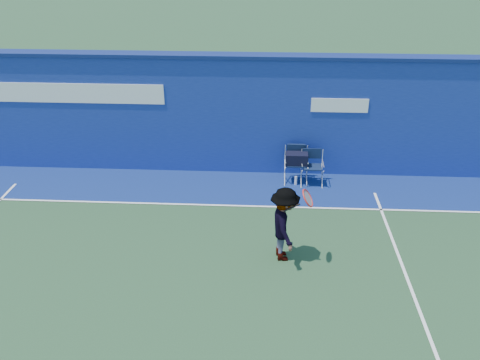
# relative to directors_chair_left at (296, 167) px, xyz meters

# --- Properties ---
(ground) EXTENTS (80.00, 80.00, 0.00)m
(ground) POSITION_rel_directors_chair_left_xyz_m (-2.58, -4.54, -0.40)
(ground) COLOR #244427
(ground) RESTS_ON ground
(stadium_wall) EXTENTS (24.00, 0.50, 3.08)m
(stadium_wall) POSITION_rel_directors_chair_left_xyz_m (-2.59, 0.66, 1.15)
(stadium_wall) COLOR navy
(stadium_wall) RESTS_ON ground
(out_of_bounds_strip) EXTENTS (24.00, 1.80, 0.01)m
(out_of_bounds_strip) POSITION_rel_directors_chair_left_xyz_m (-2.58, -0.44, -0.39)
(out_of_bounds_strip) COLOR navy
(out_of_bounds_strip) RESTS_ON ground
(court_lines) EXTENTS (24.00, 12.00, 0.01)m
(court_lines) POSITION_rel_directors_chair_left_xyz_m (-2.58, -3.94, -0.39)
(court_lines) COLOR white
(court_lines) RESTS_ON out_of_bounds_strip
(directors_chair_left) EXTENTS (0.55, 0.51, 0.93)m
(directors_chair_left) POSITION_rel_directors_chair_left_xyz_m (0.00, 0.00, 0.00)
(directors_chair_left) COLOR silver
(directors_chair_left) RESTS_ON ground
(directors_chair_right) EXTENTS (0.53, 0.47, 0.88)m
(directors_chair_right) POSITION_rel_directors_chair_left_xyz_m (0.39, -0.11, -0.12)
(directors_chair_right) COLOR silver
(directors_chair_right) RESTS_ON ground
(water_bottle) EXTENTS (0.07, 0.07, 0.24)m
(water_bottle) POSITION_rel_directors_chair_left_xyz_m (0.00, -0.18, -0.28)
(water_bottle) COLOR silver
(water_bottle) RESTS_ON ground
(tennis_player) EXTENTS (0.90, 1.07, 1.59)m
(tennis_player) POSITION_rel_directors_chair_left_xyz_m (-0.39, -3.30, 0.37)
(tennis_player) COLOR #EA4738
(tennis_player) RESTS_ON ground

